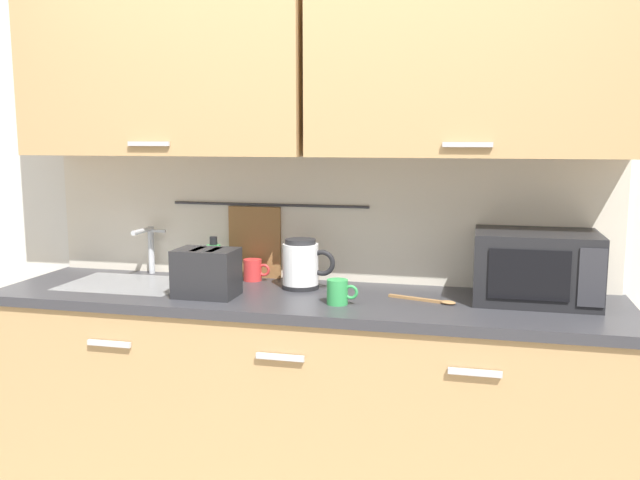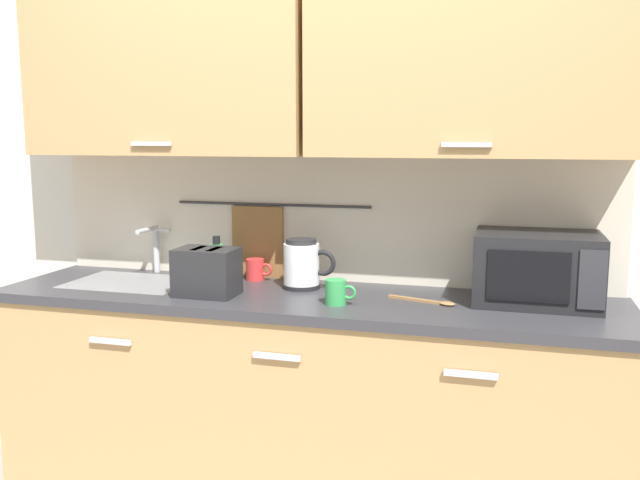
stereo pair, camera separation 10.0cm
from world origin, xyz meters
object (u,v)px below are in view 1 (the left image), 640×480
at_px(toaster, 206,273).
at_px(mug_by_kettle, 338,292).
at_px(electric_kettle, 302,264).
at_px(microwave, 536,267).
at_px(wooden_spoon, 430,300).
at_px(mug_near_sink, 253,270).
at_px(dish_soap_bottle, 214,261).

distance_m(toaster, mug_by_kettle, 0.54).
bearing_deg(electric_kettle, microwave, -0.23).
bearing_deg(electric_kettle, toaster, -145.26).
bearing_deg(mug_by_kettle, microwave, 17.47).
xyz_separation_m(electric_kettle, toaster, (-0.33, -0.23, -0.01)).
relative_size(toaster, wooden_spoon, 0.94).
bearing_deg(toaster, microwave, 10.08).
bearing_deg(microwave, mug_near_sink, 175.17).
relative_size(mug_near_sink, mug_by_kettle, 1.00).
bearing_deg(toaster, mug_near_sink, 75.79).
relative_size(microwave, mug_by_kettle, 3.83).
bearing_deg(mug_by_kettle, electric_kettle, 131.58).
distance_m(electric_kettle, mug_by_kettle, 0.32).
height_order(electric_kettle, mug_by_kettle, electric_kettle).
height_order(mug_near_sink, wooden_spoon, mug_near_sink).
distance_m(mug_by_kettle, wooden_spoon, 0.36).
bearing_deg(mug_near_sink, dish_soap_bottle, -166.36).
height_order(electric_kettle, mug_near_sink, electric_kettle).
bearing_deg(dish_soap_bottle, mug_near_sink, 13.64).
distance_m(microwave, wooden_spoon, 0.43).
distance_m(microwave, toaster, 1.28).
bearing_deg(electric_kettle, mug_near_sink, 158.76).
distance_m(electric_kettle, dish_soap_bottle, 0.42).
relative_size(dish_soap_bottle, wooden_spoon, 0.72).
bearing_deg(wooden_spoon, electric_kettle, 168.17).
xyz_separation_m(mug_near_sink, mug_by_kettle, (0.45, -0.33, 0.00)).
distance_m(mug_near_sink, wooden_spoon, 0.82).
distance_m(toaster, wooden_spoon, 0.88).
relative_size(microwave, wooden_spoon, 1.70).
xyz_separation_m(toaster, mug_by_kettle, (0.53, -0.00, -0.05)).
relative_size(electric_kettle, toaster, 0.89).
bearing_deg(mug_near_sink, wooden_spoon, -14.87).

